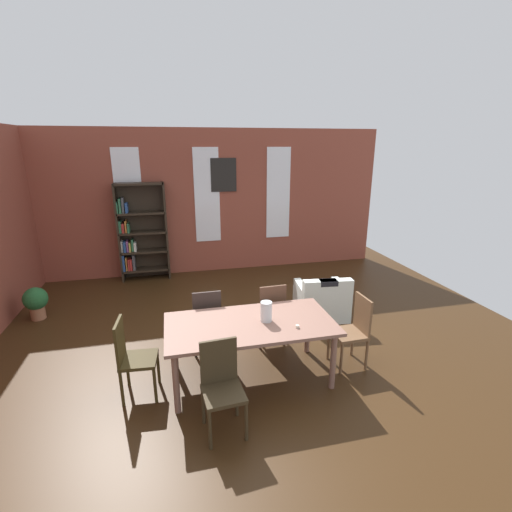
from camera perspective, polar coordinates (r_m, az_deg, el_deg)
ground_plane at (r=5.41m, az=-2.84°, el=-14.30°), size 9.22×9.22×0.00m
back_wall_brick at (r=8.30m, az=-7.64°, el=8.28°), size 7.98×0.12×3.15m
window_pane_0 at (r=8.21m, az=-19.13°, el=8.52°), size 0.55×0.02×2.05m
window_pane_1 at (r=8.21m, az=-7.63°, el=9.29°), size 0.55×0.02×2.05m
window_pane_2 at (r=8.52m, az=3.48°, el=9.69°), size 0.55×0.02×2.05m
dining_table at (r=4.49m, az=-0.89°, el=-11.18°), size 2.01×1.03×0.77m
vase_on_table at (r=4.44m, az=1.60°, el=-8.63°), size 0.14×0.14×0.25m
tealight_candle_0 at (r=4.36m, az=6.46°, el=-10.84°), size 0.04×0.04×0.03m
dining_chair_head_left at (r=4.54m, az=-18.77°, el=-14.45°), size 0.43×0.43×0.95m
dining_chair_near_left at (r=3.90m, az=-5.37°, el=-19.20°), size 0.43×0.43×0.95m
dining_chair_far_left at (r=5.16m, az=-7.67°, el=-9.59°), size 0.40×0.40×0.95m
dining_chair_head_right at (r=5.02m, az=14.98°, el=-10.87°), size 0.41×0.41×0.95m
dining_chair_far_right at (r=5.31m, az=2.24°, el=-8.66°), size 0.42×0.42×0.95m
bookshelf_tall at (r=8.14m, az=-17.69°, el=3.42°), size 1.01×0.33×2.06m
armchair_white at (r=6.34m, az=10.18°, el=-6.83°), size 0.88×0.88×0.75m
potted_plant_by_shelf at (r=7.13m, az=-31.06°, el=-6.03°), size 0.38×0.38×0.55m
framed_picture at (r=8.20m, az=-5.08°, el=12.45°), size 0.56×0.03×0.72m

